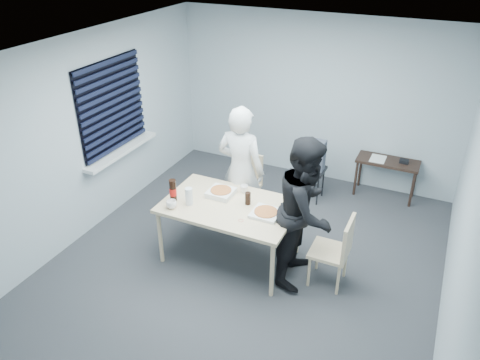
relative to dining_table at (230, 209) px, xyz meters
The scene contains 19 objects.
room 2.15m from the dining_table, 166.35° to the left, with size 5.00×5.00×5.00m.
dining_table is the anchor object (origin of this frame).
chair_far 1.11m from the dining_table, 104.02° to the left, with size 0.42×0.42×0.89m.
chair_right 1.33m from the dining_table, ahead, with size 0.42×0.42×0.89m.
person_white 0.68m from the dining_table, 103.22° to the left, with size 0.65×0.42×1.77m, color silver.
person_black 0.93m from the dining_table, ahead, with size 0.86×0.47×1.77m, color black.
side_table 2.79m from the dining_table, 57.86° to the left, with size 0.91×0.40×0.60m.
stool 1.89m from the dining_table, 74.94° to the left, with size 0.37×0.37×0.51m.
backpack 1.85m from the dining_table, 74.83° to the left, with size 0.33×0.24×0.46m.
pizza_box_a 0.27m from the dining_table, 140.79° to the left, with size 0.30×0.30×0.08m.
pizza_box_b 0.48m from the dining_table, ahead, with size 0.32×0.32×0.05m.
mug_a 0.69m from the dining_table, 148.99° to the right, with size 0.12×0.12×0.10m, color white.
mug_b 0.36m from the dining_table, 84.72° to the left, with size 0.10×0.10×0.09m, color white.
cola_glass 0.26m from the dining_table, 29.46° to the left, with size 0.07×0.07×0.15m, color black.
soda_bottle 0.71m from the dining_table, 163.31° to the right, with size 0.09×0.09×0.28m.
plastic_cups 0.51m from the dining_table, 156.96° to the right, with size 0.09×0.09×0.21m, color silver.
rubber_band 0.37m from the dining_table, 43.75° to the right, with size 0.06×0.06×0.00m, color red.
papers 2.69m from the dining_table, 60.37° to the left, with size 0.22×0.30×0.00m, color white.
black_box 2.91m from the dining_table, 54.29° to the left, with size 0.13×0.09×0.05m, color black.
Camera 1 is at (1.87, -4.31, 3.71)m, focal length 35.00 mm.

